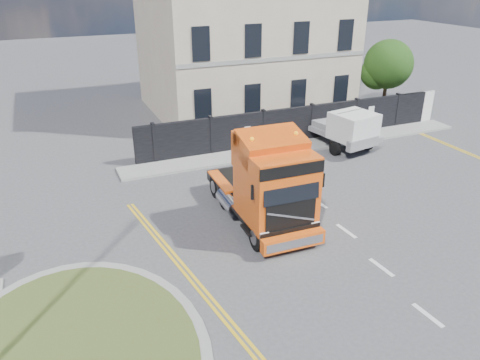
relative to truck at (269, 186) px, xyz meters
name	(u,v)px	position (x,y,z in m)	size (l,w,h in m)	color
ground	(271,242)	(-0.41, -1.11, -1.66)	(120.00, 120.00, 0.00)	#424244
traffic_island	(74,357)	(-7.41, -4.11, -1.58)	(6.80, 6.80, 0.17)	gray
hoarding_fence	(304,124)	(6.14, 7.89, -0.66)	(18.80, 0.25, 2.00)	black
georgian_building	(242,22)	(5.59, 15.39, 4.11)	(12.30, 10.30, 12.80)	#C1B89A
tree	(386,66)	(13.96, 10.98, 1.39)	(3.20, 3.20, 4.80)	#382619
pavement_far	(303,146)	(5.59, 6.99, -1.60)	(20.00, 1.60, 0.12)	gray
truck	(269,186)	(0.00, 0.00, 0.00)	(2.48, 6.25, 3.71)	black
flatbed_pickup	(346,128)	(7.54, 5.90, -0.51)	(2.92, 5.45, 2.14)	slate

